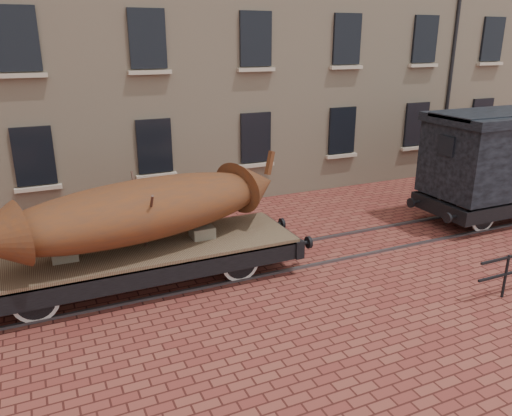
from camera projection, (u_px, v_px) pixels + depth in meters
name	position (u px, v px, depth m)	size (l,w,h in m)	color
ground	(299.00, 255.00, 13.08)	(90.00, 90.00, 0.00)	maroon
rail_track	(299.00, 254.00, 13.07)	(30.00, 1.52, 0.06)	#59595E
flatcar_wagon	(138.00, 255.00, 11.22)	(8.09, 2.19, 1.22)	brown
iron_boat	(143.00, 209.00, 10.95)	(7.35, 3.42, 1.74)	brown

